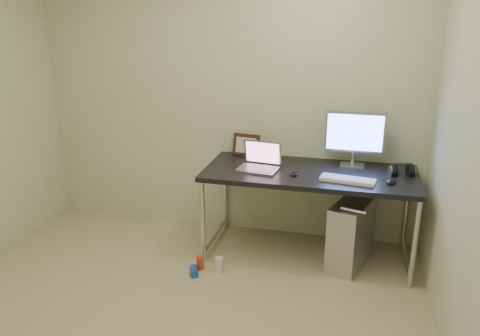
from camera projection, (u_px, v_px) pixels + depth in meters
name	position (u px, v px, depth m)	size (l,w,h in m)	color
wall_back	(226.00, 98.00, 4.17)	(3.50, 0.02, 2.50)	beige
desk	(310.00, 180.00, 3.82)	(1.71, 0.75, 0.75)	black
tower_computer	(351.00, 233.00, 3.79)	(0.38, 0.57, 0.58)	silver
cable_a	(347.00, 200.00, 4.14)	(0.01, 0.01, 0.70)	black
cable_b	(358.00, 204.00, 4.10)	(0.01, 0.01, 0.72)	black
can_red	(200.00, 263.00, 3.77)	(0.06, 0.06, 0.11)	#B83F1D
can_white	(219.00, 265.00, 3.73)	(0.07, 0.07, 0.12)	silver
can_blue	(194.00, 271.00, 3.70)	(0.06, 0.06, 0.11)	blue
laptop	(260.00, 163.00, 3.84)	(0.35, 0.30, 0.22)	#B1B0B8
monitor	(355.00, 135.00, 3.84)	(0.49, 0.14, 0.46)	#B1B0B8
keyboard	(348.00, 180.00, 3.57)	(0.41, 0.13, 0.02)	white
mouse_right	(391.00, 181.00, 3.52)	(0.07, 0.11, 0.04)	black
mouse_left	(294.00, 173.00, 3.71)	(0.06, 0.10, 0.03)	black
headphones	(402.00, 171.00, 3.70)	(0.20, 0.12, 0.12)	black
picture_frame	(246.00, 145.00, 4.18)	(0.25, 0.03, 0.20)	black
webcam	(266.00, 149.00, 4.11)	(0.05, 0.04, 0.12)	silver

